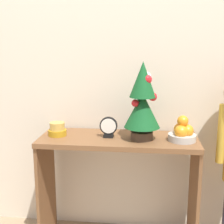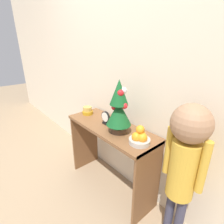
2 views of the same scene
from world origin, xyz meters
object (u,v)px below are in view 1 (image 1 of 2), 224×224
mini_tree (143,101)px  fruit_bowl (182,132)px  desk_clock (109,127)px  singing_bowl (57,130)px

mini_tree → fruit_bowl: mini_tree is taller
fruit_bowl → mini_tree: bearing=-179.5°
mini_tree → fruit_bowl: size_ratio=2.81×
fruit_bowl → desk_clock: (-0.44, 0.02, 0.01)m
desk_clock → singing_bowl: bearing=179.0°
mini_tree → desk_clock: bearing=175.0°
mini_tree → desk_clock: size_ratio=3.61×
mini_tree → fruit_bowl: 0.30m
fruit_bowl → desk_clock: 0.44m
singing_bowl → mini_tree: bearing=-2.5°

